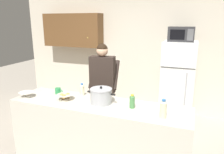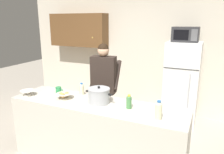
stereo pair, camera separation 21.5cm
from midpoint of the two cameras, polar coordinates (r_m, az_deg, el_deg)
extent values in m
cube|color=beige|center=(5.06, 9.60, 5.99)|extent=(6.00, 0.12, 2.60)
cube|color=brown|center=(5.44, -7.68, 12.20)|extent=(1.47, 0.34, 0.78)
sphere|color=gold|center=(5.06, -3.98, 10.36)|extent=(0.03, 0.03, 0.03)
cube|color=beige|center=(3.26, -2.22, -14.47)|extent=(2.56, 0.68, 0.92)
cube|color=white|center=(4.56, 19.22, -1.64)|extent=(0.64, 0.64, 1.66)
cube|color=#333333|center=(4.16, 19.16, 2.03)|extent=(0.63, 0.01, 0.01)
cylinder|color=#B2B2B7|center=(4.24, 20.99, -4.19)|extent=(0.02, 0.02, 0.75)
cube|color=#2D2D30|center=(4.38, 20.26, 10.54)|extent=(0.48, 0.36, 0.28)
cube|color=black|center=(4.21, 19.21, 10.49)|extent=(0.26, 0.01, 0.18)
cube|color=#59595B|center=(4.19, 22.35, 10.20)|extent=(0.11, 0.01, 0.21)
cylinder|color=black|center=(3.96, 0.46, -9.77)|extent=(0.11, 0.11, 0.81)
cylinder|color=black|center=(4.00, -1.61, -9.52)|extent=(0.11, 0.11, 0.81)
cube|color=#2D231E|center=(3.74, -0.61, 0.60)|extent=(0.45, 0.26, 0.65)
sphere|color=#D8A884|center=(3.66, -0.63, 7.01)|extent=(0.20, 0.20, 0.20)
sphere|color=black|center=(3.66, -0.63, 7.39)|extent=(0.19, 0.19, 0.19)
cylinder|color=#2D231E|center=(3.80, 2.98, 0.52)|extent=(0.14, 0.39, 0.50)
cylinder|color=#2D231E|center=(3.92, -3.07, 0.94)|extent=(0.14, 0.39, 0.50)
cylinder|color=#ADAFB5|center=(3.04, -1.45, -5.11)|extent=(0.30, 0.30, 0.20)
cylinder|color=#ADAFB5|center=(3.00, -1.46, -3.20)|extent=(0.31, 0.31, 0.02)
sphere|color=black|center=(2.99, -1.47, -2.73)|extent=(0.04, 0.04, 0.04)
cube|color=black|center=(3.10, -4.45, -3.77)|extent=(0.06, 0.02, 0.02)
cube|color=black|center=(2.95, 1.69, -4.71)|extent=(0.06, 0.02, 0.02)
cylinder|color=#2D8C4C|center=(3.55, -12.30, -3.35)|extent=(0.09, 0.09, 0.10)
torus|color=#2D8C4C|center=(3.52, -11.55, -3.48)|extent=(0.06, 0.01, 0.06)
cylinder|color=beige|center=(3.28, -10.71, -5.49)|extent=(0.13, 0.13, 0.02)
cone|color=beige|center=(3.27, -10.75, -4.83)|extent=(0.24, 0.24, 0.06)
sphere|color=tan|center=(3.26, -11.52, -4.61)|extent=(0.07, 0.07, 0.07)
sphere|color=tan|center=(3.27, -10.02, -4.51)|extent=(0.07, 0.07, 0.07)
sphere|color=tan|center=(3.22, -11.02, -4.83)|extent=(0.07, 0.07, 0.07)
cylinder|color=white|center=(3.57, -19.81, -4.44)|extent=(0.12, 0.12, 0.02)
cone|color=white|center=(3.56, -19.86, -3.83)|extent=(0.22, 0.22, 0.06)
cylinder|color=beige|center=(2.64, 14.52, -8.85)|extent=(0.08, 0.08, 0.19)
cone|color=beige|center=(2.60, 14.68, -6.64)|extent=(0.08, 0.08, 0.03)
cylinder|color=#3372BF|center=(2.59, 14.70, -6.29)|extent=(0.05, 0.05, 0.02)
cylinder|color=beige|center=(3.39, -6.23, -3.41)|extent=(0.07, 0.07, 0.16)
cone|color=beige|center=(3.36, -6.27, -1.94)|extent=(0.07, 0.07, 0.02)
cylinder|color=#3372BF|center=(3.36, -6.28, -1.74)|extent=(0.04, 0.04, 0.02)
cylinder|color=#4C8C4C|center=(2.88, 6.66, -6.82)|extent=(0.07, 0.07, 0.16)
cone|color=#4C8C4C|center=(2.85, 6.71, -5.14)|extent=(0.07, 0.07, 0.02)
cylinder|color=gold|center=(2.84, 6.72, -4.91)|extent=(0.04, 0.04, 0.02)
camera|label=1|loc=(0.11, -88.22, 0.47)|focal=34.56mm
camera|label=2|loc=(0.11, 91.78, -0.47)|focal=34.56mm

